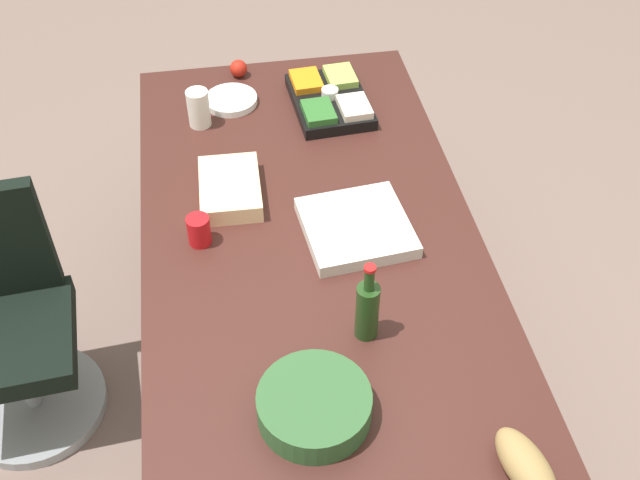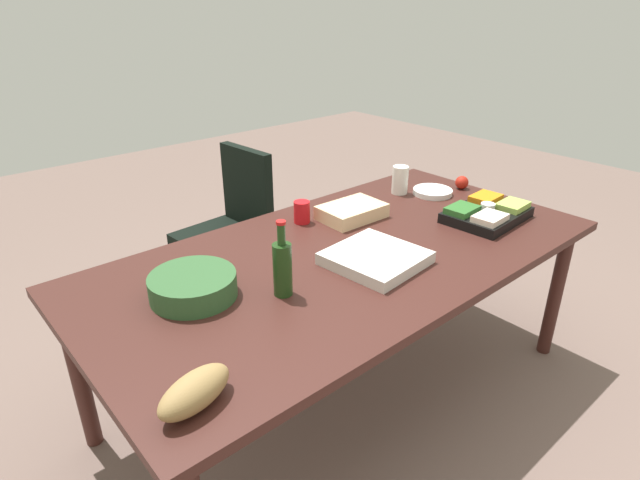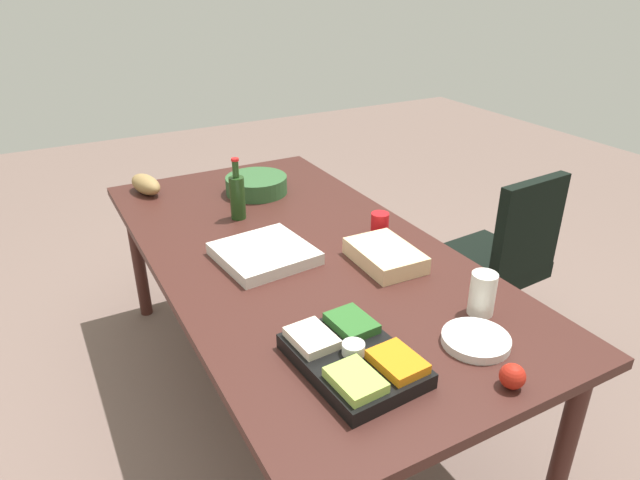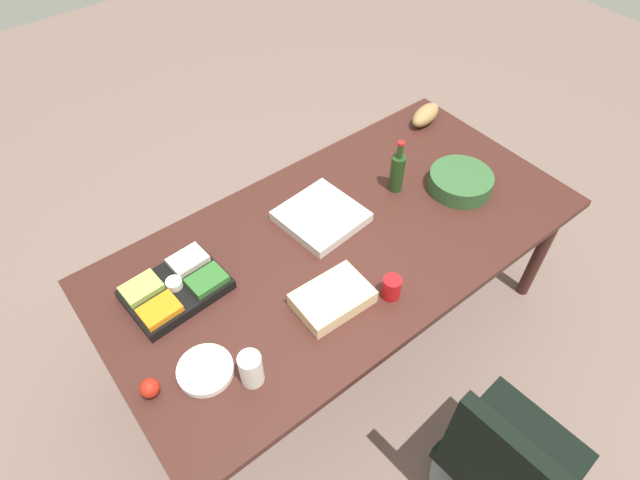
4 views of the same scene
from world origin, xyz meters
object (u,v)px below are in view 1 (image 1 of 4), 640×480
Objects in this scene: paper_plate_stack at (231,100)px; bread_loaf at (526,466)px; apple_red at (239,68)px; wine_bottle at (367,309)px; office_chair at (12,340)px; mayo_jar at (199,108)px; sheet_cake at (230,189)px; red_solo_cup at (199,230)px; salad_bowl at (314,406)px; pizza_box at (356,228)px; veggie_tray at (330,99)px; conference_table at (312,253)px.

paper_plate_stack is 1.95m from bread_loaf.
apple_red is at bearing 165.80° from paper_plate_stack.
wine_bottle is 3.95× the size of apple_red.
office_chair is at bearing -44.30° from apple_red.
mayo_jar is 0.72× the size of paper_plate_stack.
office_chair is 6.21× the size of mayo_jar.
paper_plate_stack is (-0.80, 0.93, 0.43)m from office_chair.
apple_red is at bearing 172.55° from sheet_cake.
sheet_cake is 2.91× the size of red_solo_cup.
wine_bottle is at bearing 142.16° from salad_bowl.
office_chair is 2.72× the size of pizza_box.
apple_red is 0.69× the size of red_solo_cup.
pizza_box is at bearing 34.53° from mayo_jar.
veggie_tray is (-0.77, 0.04, 0.01)m from pizza_box.
conference_table is at bearing 43.29° from sheet_cake.
red_solo_cup is at bearing -135.24° from wine_bottle.
mayo_jar reaches higher than conference_table.
salad_bowl is (0.77, 1.03, 0.46)m from office_chair.
mayo_jar is 0.38m from apple_red.
paper_plate_stack is (-0.13, 0.14, -0.06)m from mayo_jar.
veggie_tray is at bearing 77.19° from paper_plate_stack.
apple_red is (-1.00, 0.98, 0.45)m from office_chair.
conference_table is 0.48m from wine_bottle.
paper_plate_stack is 2.89× the size of apple_red.
conference_table is 10.57× the size of paper_plate_stack.
conference_table is 0.72m from salad_bowl.
pizza_box is 1.20× the size of wine_bottle.
pizza_box is at bearing 23.06° from paper_plate_stack.
wine_bottle reaches higher than paper_plate_stack.
wine_bottle reaches higher than mayo_jar.
red_solo_cup is at bearing -142.23° from bread_loaf.
veggie_tray reaches higher than pizza_box.
red_solo_cup is (0.02, 0.75, 0.47)m from office_chair.
pizza_box is at bearing 87.29° from office_chair.
paper_plate_stack is (-0.87, -0.21, 0.08)m from conference_table.
salad_bowl is at bearing 9.47° from mayo_jar.
conference_table is 0.89m from paper_plate_stack.
veggie_tray is (-0.04, 0.54, -0.04)m from mayo_jar.
sheet_cake is at bearing -42.69° from veggie_tray.
red_solo_cup is (0.82, -0.18, 0.04)m from paper_plate_stack.
sheet_cake is (-0.28, -0.26, 0.10)m from conference_table.
veggie_tray is 1.37× the size of sheet_cake.
apple_red is at bearing -178.34° from salad_bowl.
apple_red is at bearing -129.75° from veggie_tray.
sheet_cake is 1.33× the size of bread_loaf.
wine_bottle is at bearing 67.76° from office_chair.
office_chair is 0.88m from red_solo_cup.
mayo_jar is at bearing -151.05° from pizza_box.
wine_bottle is (0.44, -0.06, 0.09)m from pizza_box.
mayo_jar is at bearing -169.59° from sheet_cake.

